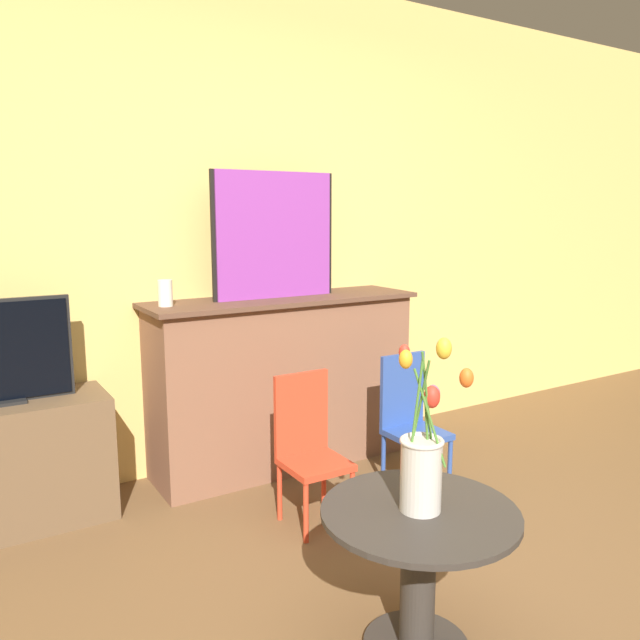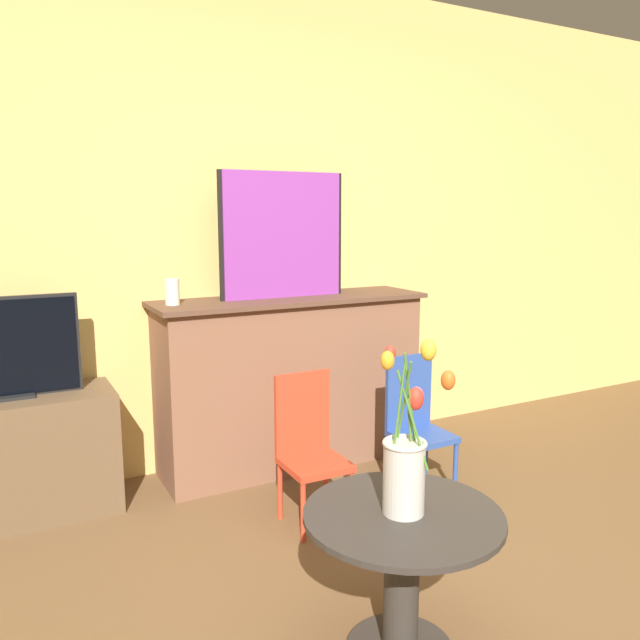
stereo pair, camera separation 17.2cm
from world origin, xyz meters
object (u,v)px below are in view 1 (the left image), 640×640
chair_blue (410,416)px  vase_tulips (423,457)px  painting (275,235)px  chair_red (309,444)px

chair_blue → vase_tulips: (-0.80, -1.01, 0.29)m
painting → vase_tulips: bearing=-101.4°
chair_blue → vase_tulips: size_ratio=1.27×
painting → chair_blue: painting is taller
chair_red → chair_blue: size_ratio=1.00×
chair_red → vase_tulips: bearing=-98.7°
painting → chair_red: painting is taller
painting → chair_blue: (0.47, -0.59, -0.93)m
painting → chair_blue: size_ratio=1.04×
chair_red → painting: bearing=74.8°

